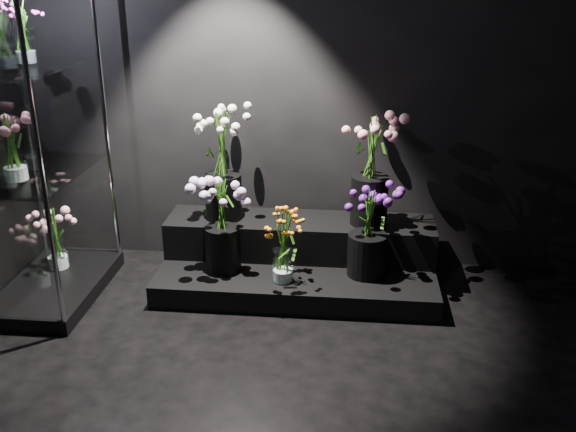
# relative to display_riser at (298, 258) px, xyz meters

# --- Properties ---
(wall_back) EXTENTS (4.00, 0.00, 4.00)m
(wall_back) POSITION_rel_display_riser_xyz_m (0.07, 0.37, 1.23)
(wall_back) COLOR black
(wall_back) RESTS_ON floor
(display_riser) EXTENTS (1.86, 0.83, 0.41)m
(display_riser) POSITION_rel_display_riser_xyz_m (0.00, 0.00, 0.00)
(display_riser) COLOR black
(display_riser) RESTS_ON floor
(display_case) EXTENTS (0.60, 1.01, 2.21)m
(display_case) POSITION_rel_display_riser_xyz_m (-1.61, -0.37, 0.94)
(display_case) COLOR black
(display_case) RESTS_ON floor
(bouquet_orange_bells) EXTENTS (0.32, 0.32, 0.49)m
(bouquet_orange_bells) POSITION_rel_display_riser_xyz_m (-0.07, -0.32, 0.24)
(bouquet_orange_bells) COLOR white
(bouquet_orange_bells) RESTS_ON display_riser
(bouquet_lilac) EXTENTS (0.48, 0.48, 0.63)m
(bouquet_lilac) POSITION_rel_display_riser_xyz_m (-0.49, -0.20, 0.36)
(bouquet_lilac) COLOR black
(bouquet_lilac) RESTS_ON display_riser
(bouquet_purple) EXTENTS (0.35, 0.35, 0.61)m
(bouquet_purple) POSITION_rel_display_riser_xyz_m (0.47, -0.17, 0.32)
(bouquet_purple) COLOR black
(bouquet_purple) RESTS_ON display_riser
(bouquet_cream_roses) EXTENTS (0.46, 0.46, 0.75)m
(bouquet_cream_roses) POSITION_rel_display_riser_xyz_m (-0.53, 0.09, 0.66)
(bouquet_cream_roses) COLOR black
(bouquet_cream_roses) RESTS_ON display_riser
(bouquet_pink_roses) EXTENTS (0.45, 0.45, 0.77)m
(bouquet_pink_roses) POSITION_rel_display_riser_xyz_m (0.47, 0.10, 0.67)
(bouquet_pink_roses) COLOR black
(bouquet_pink_roses) RESTS_ON display_riser
(bouquet_case_pink) EXTENTS (0.40, 0.40, 0.40)m
(bouquet_case_pink) POSITION_rel_display_riser_xyz_m (-1.66, -0.52, 0.90)
(bouquet_case_pink) COLOR white
(bouquet_case_pink) RESTS_ON display_case
(bouquet_case_magenta) EXTENTS (0.23, 0.23, 0.36)m
(bouquet_case_magenta) POSITION_rel_display_riser_xyz_m (-1.64, -0.24, 1.53)
(bouquet_case_magenta) COLOR white
(bouquet_case_magenta) RESTS_ON display_case
(bouquet_case_base_pink) EXTENTS (0.34, 0.34, 0.46)m
(bouquet_case_base_pink) POSITION_rel_display_riser_xyz_m (-1.66, -0.18, 0.17)
(bouquet_case_base_pink) COLOR white
(bouquet_case_base_pink) RESTS_ON display_case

